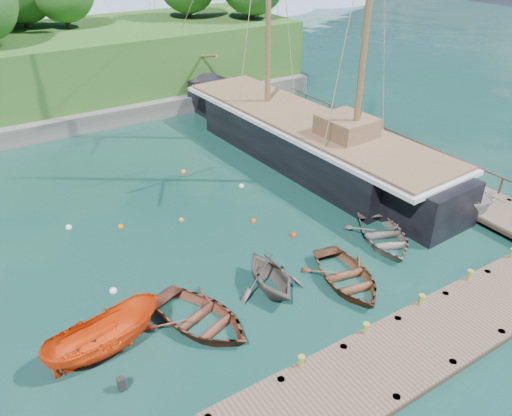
{
  "coord_description": "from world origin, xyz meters",
  "views": [
    {
      "loc": [
        -11.85,
        -14.56,
        14.04
      ],
      "look_at": [
        -0.78,
        2.91,
        2.0
      ],
      "focal_mm": 35.0,
      "sensor_mm": 36.0,
      "label": 1
    }
  ],
  "objects_px": {
    "rowboat_2": "(346,283)",
    "schooner": "(306,142)",
    "rowboat_3": "(383,241)",
    "rowboat_1": "(270,289)",
    "motorboat_orange": "(107,352)",
    "cabin_boat_white": "(440,214)",
    "rowboat_0": "(201,325)"
  },
  "relations": [
    {
      "from": "rowboat_3",
      "to": "schooner",
      "type": "relative_size",
      "value": 0.15
    },
    {
      "from": "rowboat_2",
      "to": "motorboat_orange",
      "type": "distance_m",
      "value": 10.42
    },
    {
      "from": "cabin_boat_white",
      "to": "schooner",
      "type": "distance_m",
      "value": 9.98
    },
    {
      "from": "rowboat_1",
      "to": "rowboat_0",
      "type": "bearing_deg",
      "value": -167.29
    },
    {
      "from": "rowboat_2",
      "to": "schooner",
      "type": "xyz_separation_m",
      "value": [
        6.46,
        11.54,
        1.23
      ]
    },
    {
      "from": "rowboat_1",
      "to": "rowboat_2",
      "type": "xyz_separation_m",
      "value": [
        3.11,
        -1.45,
        0.0
      ]
    },
    {
      "from": "rowboat_1",
      "to": "cabin_boat_white",
      "type": "height_order",
      "value": "cabin_boat_white"
    },
    {
      "from": "rowboat_0",
      "to": "rowboat_3",
      "type": "bearing_deg",
      "value": -17.68
    },
    {
      "from": "rowboat_2",
      "to": "rowboat_1",
      "type": "bearing_deg",
      "value": 166.92
    },
    {
      "from": "rowboat_2",
      "to": "rowboat_3",
      "type": "xyz_separation_m",
      "value": [
        3.76,
        1.53,
        0.0
      ]
    },
    {
      "from": "rowboat_0",
      "to": "schooner",
      "type": "bearing_deg",
      "value": 18.38
    },
    {
      "from": "rowboat_1",
      "to": "motorboat_orange",
      "type": "xyz_separation_m",
      "value": [
        -7.18,
        0.23,
        0.0
      ]
    },
    {
      "from": "rowboat_1",
      "to": "schooner",
      "type": "height_order",
      "value": "schooner"
    },
    {
      "from": "rowboat_1",
      "to": "rowboat_2",
      "type": "relative_size",
      "value": 0.79
    },
    {
      "from": "rowboat_0",
      "to": "rowboat_3",
      "type": "height_order",
      "value": "rowboat_0"
    },
    {
      "from": "cabin_boat_white",
      "to": "motorboat_orange",
      "type": "bearing_deg",
      "value": 156.08
    },
    {
      "from": "rowboat_1",
      "to": "rowboat_3",
      "type": "xyz_separation_m",
      "value": [
        6.87,
        0.08,
        0.0
      ]
    },
    {
      "from": "rowboat_0",
      "to": "motorboat_orange",
      "type": "height_order",
      "value": "motorboat_orange"
    },
    {
      "from": "schooner",
      "to": "cabin_boat_white",
      "type": "bearing_deg",
      "value": -81.86
    },
    {
      "from": "rowboat_0",
      "to": "rowboat_1",
      "type": "distance_m",
      "value": 3.57
    },
    {
      "from": "rowboat_3",
      "to": "cabin_boat_white",
      "type": "height_order",
      "value": "cabin_boat_white"
    },
    {
      "from": "rowboat_1",
      "to": "rowboat_2",
      "type": "bearing_deg",
      "value": -18.41
    },
    {
      "from": "rowboat_3",
      "to": "motorboat_orange",
      "type": "bearing_deg",
      "value": -157.66
    },
    {
      "from": "rowboat_3",
      "to": "motorboat_orange",
      "type": "distance_m",
      "value": 14.05
    },
    {
      "from": "rowboat_2",
      "to": "rowboat_3",
      "type": "bearing_deg",
      "value": 34.12
    },
    {
      "from": "rowboat_3",
      "to": "cabin_boat_white",
      "type": "bearing_deg",
      "value": 26.53
    },
    {
      "from": "rowboat_1",
      "to": "rowboat_3",
      "type": "relative_size",
      "value": 0.79
    },
    {
      "from": "rowboat_0",
      "to": "rowboat_1",
      "type": "bearing_deg",
      "value": -14.11
    },
    {
      "from": "rowboat_1",
      "to": "cabin_boat_white",
      "type": "xyz_separation_m",
      "value": [
        11.47,
        0.37,
        0.0
      ]
    },
    {
      "from": "rowboat_2",
      "to": "cabin_boat_white",
      "type": "height_order",
      "value": "cabin_boat_white"
    },
    {
      "from": "motorboat_orange",
      "to": "cabin_boat_white",
      "type": "distance_m",
      "value": 18.65
    },
    {
      "from": "schooner",
      "to": "rowboat_3",
      "type": "bearing_deg",
      "value": -108.03
    }
  ]
}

